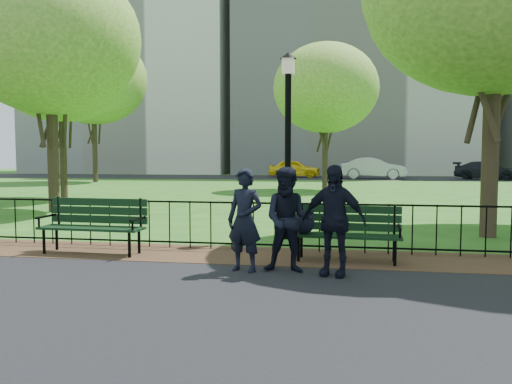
% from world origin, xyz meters
% --- Properties ---
extents(ground, '(120.00, 120.00, 0.00)m').
position_xyz_m(ground, '(0.00, 0.00, 0.00)').
color(ground, '#2C5A17').
extents(dirt_strip, '(60.00, 1.60, 0.01)m').
position_xyz_m(dirt_strip, '(0.00, 1.50, 0.01)').
color(dirt_strip, '#3B2318').
rests_on(dirt_strip, ground).
extents(far_street, '(70.00, 9.00, 0.01)m').
position_xyz_m(far_street, '(0.00, 35.00, 0.01)').
color(far_street, black).
rests_on(far_street, ground).
extents(iron_fence, '(24.06, 0.06, 1.00)m').
position_xyz_m(iron_fence, '(0.00, 2.00, 0.50)').
color(iron_fence, black).
rests_on(iron_fence, ground).
extents(apartment_west, '(22.00, 15.00, 26.00)m').
position_xyz_m(apartment_west, '(-22.00, 48.00, 13.00)').
color(apartment_west, white).
rests_on(apartment_west, ground).
extents(apartment_mid, '(24.00, 15.00, 30.00)m').
position_xyz_m(apartment_mid, '(2.00, 48.00, 15.00)').
color(apartment_mid, beige).
rests_on(apartment_mid, ground).
extents(park_bench_main, '(1.77, 0.64, 0.99)m').
position_xyz_m(park_bench_main, '(0.44, 1.30, 0.59)').
color(park_bench_main, black).
rests_on(park_bench_main, ground).
extents(park_bench_left_a, '(1.89, 0.66, 1.06)m').
position_xyz_m(park_bench_left_a, '(-3.74, 1.29, 0.61)').
color(park_bench_left_a, black).
rests_on(park_bench_left_a, ground).
extents(lamppost, '(0.35, 0.35, 3.87)m').
position_xyz_m(lamppost, '(-0.53, 3.50, 2.11)').
color(lamppost, black).
rests_on(lamppost, ground).
extents(tree_near_w, '(5.53, 5.53, 7.71)m').
position_xyz_m(tree_near_w, '(-8.28, 7.39, 5.35)').
color(tree_near_w, '#2D2116').
rests_on(tree_near_w, ground).
extents(tree_mid_w, '(5.75, 5.75, 8.02)m').
position_xyz_m(tree_mid_w, '(-10.58, 11.85, 5.56)').
color(tree_mid_w, '#2D2116').
rests_on(tree_mid_w, ground).
extents(tree_far_c, '(5.45, 5.45, 7.59)m').
position_xyz_m(tree_far_c, '(-0.23, 19.37, 5.27)').
color(tree_far_c, '#2D2116').
rests_on(tree_far_c, ground).
extents(tree_far_w, '(7.25, 7.25, 10.10)m').
position_xyz_m(tree_far_w, '(-16.09, 25.12, 7.01)').
color(tree_far_w, '#2D2116').
rests_on(tree_far_w, ground).
extents(person_left, '(0.65, 0.52, 1.53)m').
position_xyz_m(person_left, '(-0.83, 0.32, 0.78)').
color(person_left, black).
rests_on(person_left, asphalt_path).
extents(person_mid, '(0.76, 0.40, 1.56)m').
position_xyz_m(person_mid, '(-0.18, 0.38, 0.79)').
color(person_mid, black).
rests_on(person_mid, asphalt_path).
extents(person_right, '(1.00, 0.61, 1.60)m').
position_xyz_m(person_right, '(0.47, 0.27, 0.81)').
color(person_right, black).
rests_on(person_right, asphalt_path).
extents(taxi, '(4.40, 1.90, 1.48)m').
position_xyz_m(taxi, '(-3.22, 35.08, 0.75)').
color(taxi, yellow).
rests_on(taxi, far_street).
extents(sedan_silver, '(5.12, 1.97, 1.66)m').
position_xyz_m(sedan_silver, '(3.13, 33.21, 0.84)').
color(sedan_silver, '#AEB0B6').
rests_on(sedan_silver, far_street).
extents(sedan_dark, '(5.13, 3.74, 1.38)m').
position_xyz_m(sedan_dark, '(11.60, 33.41, 0.70)').
color(sedan_dark, black).
rests_on(sedan_dark, far_street).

